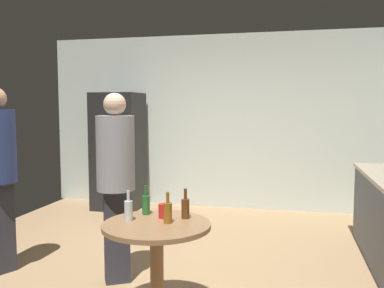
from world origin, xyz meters
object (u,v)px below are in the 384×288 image
object	(u,v)px
foreground_table	(157,237)
beer_bottle_green	(146,204)
beer_bottle_amber	(168,212)
person_in_gray_shirt	(116,172)
beer_bottle_brown	(185,208)
beer_bottle_clear	(128,210)
plastic_cup_red	(164,211)
refrigerator	(118,151)

from	to	relation	value
foreground_table	beer_bottle_green	world-z (taller)	beer_bottle_green
beer_bottle_amber	person_in_gray_shirt	world-z (taller)	person_in_gray_shirt
beer_bottle_green	beer_bottle_brown	bearing A→B (deg)	-7.92
foreground_table	person_in_gray_shirt	distance (m)	0.89
beer_bottle_clear	plastic_cup_red	xyz separation A→B (m)	(0.23, 0.14, -0.03)
person_in_gray_shirt	refrigerator	bearing A→B (deg)	173.71
refrigerator	plastic_cup_red	size ratio (longest dim) A/B	16.36
plastic_cup_red	person_in_gray_shirt	size ratio (longest dim) A/B	0.06
plastic_cup_red	person_in_gray_shirt	xyz separation A→B (m)	(-0.58, 0.42, 0.21)
beer_bottle_clear	person_in_gray_shirt	size ratio (longest dim) A/B	0.13
person_in_gray_shirt	beer_bottle_green	bearing A→B (deg)	19.89
refrigerator	foreground_table	distance (m)	3.59
foreground_table	beer_bottle_green	distance (m)	0.33
refrigerator	plastic_cup_red	bearing A→B (deg)	-61.05
beer_bottle_amber	beer_bottle_green	bearing A→B (deg)	140.22
refrigerator	foreground_table	bearing A→B (deg)	-62.33
person_in_gray_shirt	beer_bottle_amber	bearing A→B (deg)	20.32
refrigerator	beer_bottle_amber	distance (m)	3.60
beer_bottle_clear	person_in_gray_shirt	xyz separation A→B (m)	(-0.35, 0.56, 0.18)
beer_bottle_clear	plastic_cup_red	size ratio (longest dim) A/B	2.09
beer_bottle_brown	refrigerator	bearing A→B (deg)	121.50
beer_bottle_brown	beer_bottle_green	bearing A→B (deg)	172.08
beer_bottle_amber	beer_bottle_clear	distance (m)	0.30
beer_bottle_brown	foreground_table	bearing A→B (deg)	-135.39
refrigerator	beer_bottle_brown	distance (m)	3.51
beer_bottle_amber	beer_bottle_brown	world-z (taller)	same
beer_bottle_green	plastic_cup_red	bearing A→B (deg)	-22.43
beer_bottle_green	person_in_gray_shirt	size ratio (longest dim) A/B	0.13
refrigerator	beer_bottle_green	xyz separation A→B (m)	(1.50, -2.95, -0.08)
plastic_cup_red	person_in_gray_shirt	world-z (taller)	person_in_gray_shirt
foreground_table	plastic_cup_red	size ratio (longest dim) A/B	7.27
beer_bottle_brown	plastic_cup_red	world-z (taller)	beer_bottle_brown
beer_bottle_brown	beer_bottle_clear	bearing A→B (deg)	-157.92
refrigerator	plastic_cup_red	distance (m)	3.45
refrigerator	person_in_gray_shirt	size ratio (longest dim) A/B	1.05
beer_bottle_amber	beer_bottle_clear	bearing A→B (deg)	-178.24
foreground_table	beer_bottle_amber	bearing A→B (deg)	14.29
beer_bottle_green	plastic_cup_red	distance (m)	0.18
foreground_table	person_in_gray_shirt	world-z (taller)	person_in_gray_shirt
foreground_table	plastic_cup_red	world-z (taller)	plastic_cup_red
refrigerator	beer_bottle_brown	world-z (taller)	refrigerator
beer_bottle_clear	beer_bottle_brown	bearing A→B (deg)	22.08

